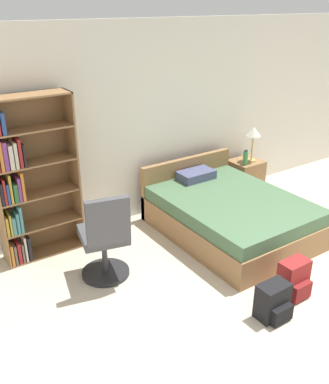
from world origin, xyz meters
TOP-DOWN VIEW (x-y plane):
  - wall_back at (0.00, 3.23)m, footprint 9.00×0.06m
  - bookshelf at (-1.82, 2.98)m, footprint 0.93×0.31m
  - bed at (0.45, 2.12)m, footprint 1.50×1.99m
  - office_chair at (-1.32, 2.06)m, footprint 0.58×0.65m
  - nightstand at (1.50, 2.89)m, footprint 0.46×0.45m
  - table_lamp at (1.56, 2.85)m, footprint 0.22×0.22m
  - water_bottle at (1.37, 2.78)m, footprint 0.07×0.07m
  - backpack_red at (0.13, 0.73)m, footprint 0.31×0.25m
  - backpack_black at (-0.29, 0.62)m, footprint 0.31×0.26m

SIDE VIEW (x-z plane):
  - backpack_black at x=-0.29m, z-range -0.01..0.35m
  - backpack_red at x=0.13m, z-range -0.01..0.39m
  - bed at x=0.45m, z-range -0.12..0.65m
  - nightstand at x=1.50m, z-range 0.00..0.55m
  - office_chair at x=-1.32m, z-range -0.03..1.01m
  - water_bottle at x=1.37m, z-range 0.54..0.77m
  - bookshelf at x=-1.82m, z-range -0.01..1.89m
  - table_lamp at x=1.56m, z-range 0.71..1.25m
  - wall_back at x=0.00m, z-range 0.00..2.60m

